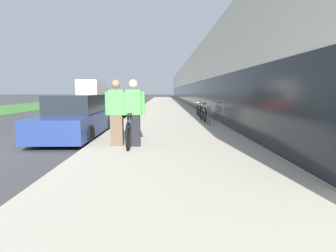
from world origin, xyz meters
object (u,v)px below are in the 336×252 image
Objects in this scene: parked_sedan_curbside at (77,118)px; moving_truck at (94,92)px; tandem_bicycle at (132,130)px; cruiser_bike_middle at (199,110)px; person_rider at (134,113)px; bike_rack_hoop at (209,113)px; parked_sedan_far at (125,102)px; person_bystander at (117,113)px; vintage_roadster_curbside at (109,113)px; cruiser_bike_nearest at (203,113)px.

moving_truck is (-5.73, 24.18, 0.79)m from parked_sedan_curbside.
tandem_bicycle is 1.47× the size of cruiser_bike_middle.
bike_rack_hoop is at bearing 57.60° from person_rider.
parked_sedan_far is at bearing 99.33° from person_rider.
vintage_roadster_curbside is at bearing 103.26° from person_bystander.
parked_sedan_curbside reaches higher than cruiser_bike_nearest.
vintage_roadster_curbside is (-0.03, 5.58, -0.28)m from parked_sedan_curbside.
person_rider reaches higher than vintage_roadster_curbside.
bike_rack_hoop is at bearing -63.76° from moving_truck.
parked_sedan_curbside is (-5.14, -6.00, 0.19)m from cruiser_bike_middle.
vintage_roadster_curbside is at bearing -175.29° from cruiser_bike_middle.
cruiser_bike_nearest is 1.09× the size of cruiser_bike_middle.
bike_rack_hoop is 0.12× the size of moving_truck.
moving_truck reaches higher than bike_rack_hoop.
parked_sedan_curbside is (-2.18, 1.89, 0.16)m from tandem_bicycle.
parked_sedan_far is (-5.12, 8.10, 0.22)m from cruiser_bike_nearest.
parked_sedan_curbside is at bearing 130.01° from person_bystander.
cruiser_bike_nearest is at bearing 36.78° from parked_sedan_curbside.
cruiser_bike_middle is 0.43× the size of vintage_roadster_curbside.
cruiser_bike_nearest reaches higher than vintage_roadster_curbside.
moving_truck reaches higher than cruiser_bike_nearest.
person_rider is at bearing -73.14° from moving_truck.
parked_sedan_curbside is (-2.26, 2.19, -0.36)m from person_rider.
person_bystander is 0.25× the size of moving_truck.
moving_truck is at bearing 106.86° from person_rider.
moving_truck is (-7.99, 26.37, 0.43)m from person_rider.
cruiser_bike_nearest is at bearing 60.97° from person_bystander.
tandem_bicycle is at bearing -80.80° from parked_sedan_far.
person_rider is 2.14× the size of bike_rack_hoop.
bike_rack_hoop is at bearing -89.43° from cruiser_bike_nearest.
person_rider reaches higher than bike_rack_hoop.
parked_sedan_far is at bearing 131.44° from cruiser_bike_middle.
person_rider is 6.62m from cruiser_bike_nearest.
cruiser_bike_middle is (0.06, 3.75, -0.15)m from bike_rack_hoop.
bike_rack_hoop is 0.18× the size of parked_sedan_far.
tandem_bicycle is 0.69m from person_bystander.
person_rider is 27.56m from moving_truck.
tandem_bicycle is 27.26m from moving_truck.
bike_rack_hoop is 0.46× the size of cruiser_bike_nearest.
bike_rack_hoop is at bearing 23.92° from parked_sedan_curbside.
person_rider is at bearing -122.40° from bike_rack_hoop.
person_bystander reaches higher than vintage_roadster_curbside.
moving_truck is (-7.91, 26.07, 0.95)m from tandem_bicycle.
vintage_roadster_curbside is (-5.17, -0.43, -0.09)m from cruiser_bike_middle.
cruiser_bike_nearest is at bearing -19.38° from vintage_roadster_curbside.
bike_rack_hoop is 10.92m from parked_sedan_far.
person_rider is at bearing -73.58° from vintage_roadster_curbside.
tandem_bicycle is at bearing 105.20° from person_rider.
tandem_bicycle is 7.78m from vintage_roadster_curbside.
tandem_bicycle reaches higher than cruiser_bike_middle.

